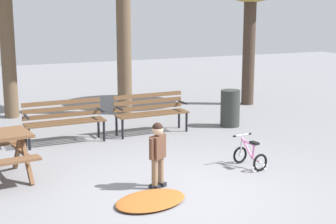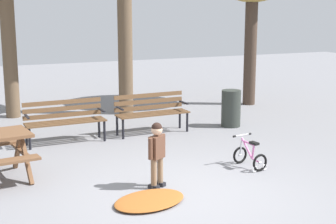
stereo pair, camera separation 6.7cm
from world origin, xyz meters
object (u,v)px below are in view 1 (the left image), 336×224
object	(u,v)px
park_bench_far_left	(64,118)
park_bench_left	(151,110)
trash_bin	(230,108)
kids_bicycle	(250,156)
child_standing	(158,150)

from	to	relation	value
park_bench_far_left	park_bench_left	bearing A→B (deg)	1.46
trash_bin	kids_bicycle	bearing A→B (deg)	-114.45
kids_bicycle	park_bench_far_left	bearing A→B (deg)	131.08
kids_bicycle	trash_bin	xyz separation A→B (m)	(1.26, 2.77, 0.22)
trash_bin	child_standing	bearing A→B (deg)	-135.49
park_bench_far_left	park_bench_left	world-z (taller)	same
park_bench_far_left	kids_bicycle	size ratio (longest dim) A/B	2.71
park_bench_left	child_standing	bearing A→B (deg)	-110.47
park_bench_left	kids_bicycle	distance (m)	3.03
park_bench_left	child_standing	xyz separation A→B (m)	(-1.20, -3.22, 0.08)
trash_bin	park_bench_left	bearing A→B (deg)	174.56
park_bench_left	trash_bin	bearing A→B (deg)	-5.44
park_bench_far_left	kids_bicycle	bearing A→B (deg)	-48.92
park_bench_far_left	park_bench_left	distance (m)	1.90
park_bench_left	child_standing	distance (m)	3.44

